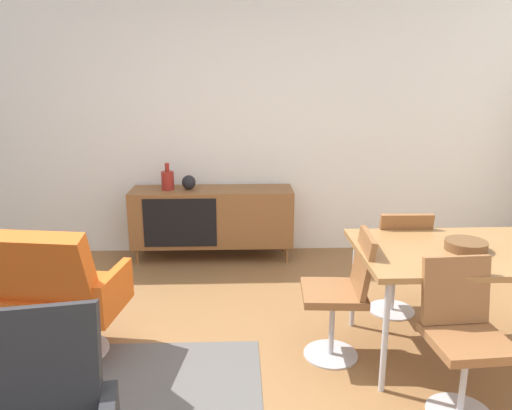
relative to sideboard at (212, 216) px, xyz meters
The scene contains 11 objects.
ground_plane 2.35m from the sideboard, 86.05° to the right, with size 8.32×8.32×0.00m, color olive.
wall_back 1.02m from the sideboard, 62.26° to the left, with size 6.80×0.12×2.80m, color white.
sideboard is the anchor object (origin of this frame).
vase_cobalt 0.57m from the sideboard, behind, with size 0.12×0.12×0.26m.
vase_sculptural_dark 0.42m from the sideboard, behind, with size 0.14×0.14×0.14m.
dining_table 2.61m from the sideboard, 45.46° to the right, with size 1.60×0.90×0.74m.
wooden_bowl_on_table 2.55m from the sideboard, 47.63° to the right, with size 0.26×0.26×0.06m, color brown.
dining_chair_back_left 1.96m from the sideboard, 41.31° to the right, with size 0.41×0.43×0.86m.
dining_chair_front_left 2.82m from the sideboard, 58.65° to the right, with size 0.43×0.45×0.86m.
dining_chair_near_window 2.08m from the sideboard, 63.28° to the right, with size 0.45×0.43×0.86m.
lounge_chair_red 2.02m from the sideboard, 115.53° to the right, with size 0.79×0.74×0.95m.
Camera 1 is at (0.11, -2.45, 1.81)m, focal length 34.42 mm.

